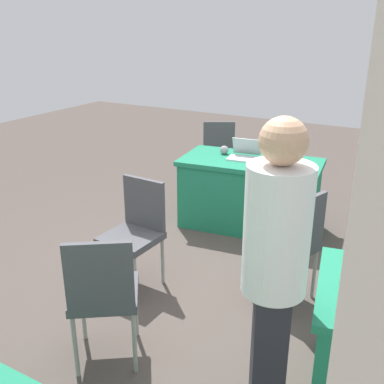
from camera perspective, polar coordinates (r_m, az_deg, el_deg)
name	(u,v)px	position (r m, az deg, el deg)	size (l,w,h in m)	color
ground_plane	(199,287)	(4.09, 0.84, -11.85)	(14.40, 14.40, 0.00)	#4C423D
table_foreground	(250,193)	(5.12, 7.24, -0.14)	(1.59, 0.94, 0.78)	#1E7A56
chair_near_front	(292,241)	(3.73, 12.43, -6.00)	(0.56, 0.56, 0.96)	#9E9993
chair_tucked_right	(218,149)	(6.28, 3.32, 5.41)	(0.60, 0.60, 0.95)	#9E9993
chair_aisle	(136,227)	(3.93, -7.07, -4.43)	(0.46, 0.46, 0.95)	#9E9993
chair_by_pillar	(103,290)	(3.06, -11.10, -12.02)	(0.61, 0.61, 0.98)	#9E9993
person_attendee_standing	(274,267)	(2.42, 10.30, -9.22)	(0.45, 0.45, 1.80)	#26262D
laptop_silver	(244,155)	(5.04, 6.53, 4.66)	(0.35, 0.33, 0.21)	silver
yarn_ball	(224,150)	(5.18, 4.07, 5.30)	(0.10, 0.10, 0.10)	gray
scissors_red	(299,161)	(5.04, 13.32, 3.81)	(0.18, 0.04, 0.01)	red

